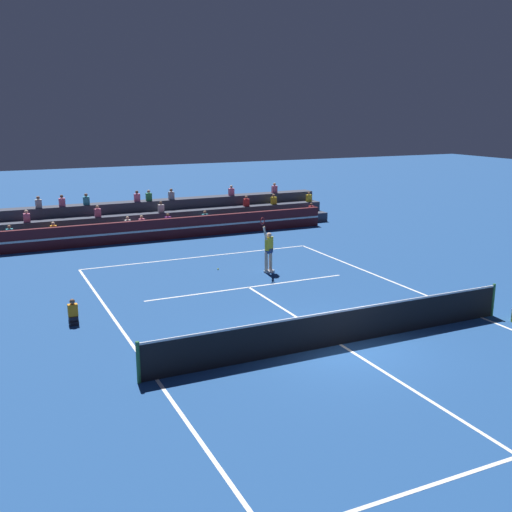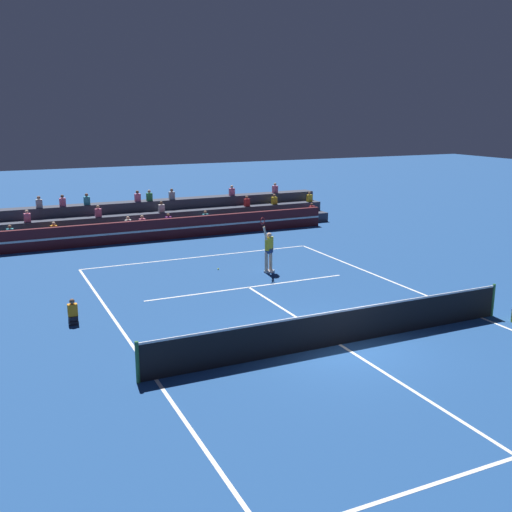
# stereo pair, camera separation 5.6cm
# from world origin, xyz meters

# --- Properties ---
(ground_plane) EXTENTS (120.00, 120.00, 0.00)m
(ground_plane) POSITION_xyz_m (0.00, 0.00, 0.00)
(ground_plane) COLOR navy
(court_lines) EXTENTS (11.10, 23.90, 0.01)m
(court_lines) POSITION_xyz_m (0.00, 0.00, 0.00)
(court_lines) COLOR white
(court_lines) RESTS_ON ground
(tennis_net) EXTENTS (12.00, 0.10, 1.10)m
(tennis_net) POSITION_xyz_m (0.00, 0.00, 0.54)
(tennis_net) COLOR #2D6B38
(tennis_net) RESTS_ON ground
(sponsor_banner_wall) EXTENTS (18.00, 0.26, 1.10)m
(sponsor_banner_wall) POSITION_xyz_m (0.00, 16.42, 0.55)
(sponsor_banner_wall) COLOR #51191E
(sponsor_banner_wall) RESTS_ON ground
(bleacher_stand) EXTENTS (20.48, 2.85, 2.28)m
(bleacher_stand) POSITION_xyz_m (-0.01, 18.96, 0.65)
(bleacher_stand) COLOR #383D4C
(bleacher_stand) RESTS_ON ground
(ball_kid_courtside) EXTENTS (0.30, 0.36, 0.84)m
(ball_kid_courtside) POSITION_xyz_m (-6.77, 5.07, 0.33)
(ball_kid_courtside) COLOR black
(ball_kid_courtside) RESTS_ON ground
(tennis_player) EXTENTS (0.86, 0.59, 2.48)m
(tennis_player) POSITION_xyz_m (1.67, 8.08, 0.99)
(tennis_player) COLOR beige
(tennis_player) RESTS_ON ground
(tennis_ball) EXTENTS (0.07, 0.07, 0.07)m
(tennis_ball) POSITION_xyz_m (-0.11, 9.38, 0.03)
(tennis_ball) COLOR #C6DB33
(tennis_ball) RESTS_ON ground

